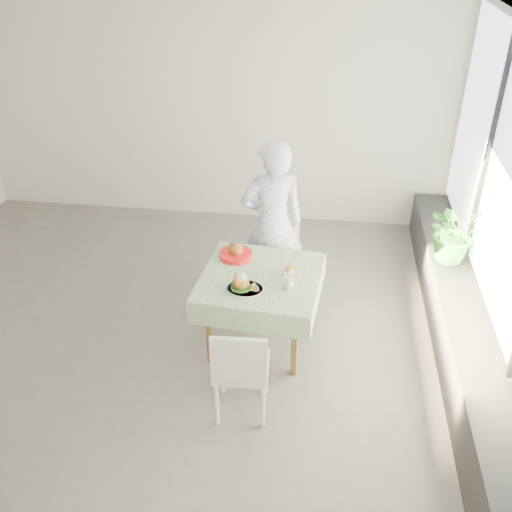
# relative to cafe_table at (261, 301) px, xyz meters

# --- Properties ---
(floor) EXTENTS (6.00, 6.00, 0.00)m
(floor) POSITION_rel_cafe_table_xyz_m (-0.98, 0.08, -0.46)
(floor) COLOR #595654
(floor) RESTS_ON ground
(ceiling) EXTENTS (6.00, 6.00, 0.00)m
(ceiling) POSITION_rel_cafe_table_xyz_m (-0.98, 0.08, 2.34)
(ceiling) COLOR white
(ceiling) RESTS_ON ground
(wall_back) EXTENTS (6.00, 0.02, 2.80)m
(wall_back) POSITION_rel_cafe_table_xyz_m (-0.98, 2.58, 0.94)
(wall_back) COLOR silver
(wall_back) RESTS_ON ground
(wall_front) EXTENTS (6.00, 0.02, 2.80)m
(wall_front) POSITION_rel_cafe_table_xyz_m (-0.98, -2.42, 0.94)
(wall_front) COLOR silver
(wall_front) RESTS_ON ground
(wall_right) EXTENTS (0.02, 5.00, 2.80)m
(wall_right) POSITION_rel_cafe_table_xyz_m (2.02, 0.08, 0.94)
(wall_right) COLOR silver
(wall_right) RESTS_ON ground
(window_ledge) EXTENTS (0.40, 4.80, 0.50)m
(window_ledge) POSITION_rel_cafe_table_xyz_m (1.82, 0.08, -0.21)
(window_ledge) COLOR black
(window_ledge) RESTS_ON ground
(cafe_table) EXTENTS (1.13, 1.13, 0.74)m
(cafe_table) POSITION_rel_cafe_table_xyz_m (0.00, 0.00, 0.00)
(cafe_table) COLOR brown
(cafe_table) RESTS_ON ground
(chair_far) EXTENTS (0.48, 0.48, 0.85)m
(chair_far) POSITION_rel_cafe_table_xyz_m (0.04, 0.87, -0.20)
(chair_far) COLOR white
(chair_far) RESTS_ON ground
(chair_near) EXTENTS (0.44, 0.44, 0.89)m
(chair_near) POSITION_rel_cafe_table_xyz_m (-0.04, -0.90, -0.18)
(chair_near) COLOR white
(chair_near) RESTS_ON ground
(diner) EXTENTS (0.73, 0.59, 1.74)m
(diner) POSITION_rel_cafe_table_xyz_m (0.02, 0.75, 0.41)
(diner) COLOR #93ADEC
(diner) RESTS_ON ground
(main_dish) EXTENTS (0.32, 0.32, 0.16)m
(main_dish) POSITION_rel_cafe_table_xyz_m (-0.12, -0.24, 0.34)
(main_dish) COLOR white
(main_dish) RESTS_ON cafe_table
(juice_cup_orange) EXTENTS (0.10, 0.10, 0.28)m
(juice_cup_orange) POSITION_rel_cafe_table_xyz_m (0.25, 0.03, 0.35)
(juice_cup_orange) COLOR white
(juice_cup_orange) RESTS_ON cafe_table
(juice_cup_lemonade) EXTENTS (0.10, 0.10, 0.27)m
(juice_cup_lemonade) POSITION_rel_cafe_table_xyz_m (0.26, -0.16, 0.34)
(juice_cup_lemonade) COLOR white
(juice_cup_lemonade) RESTS_ON cafe_table
(second_dish) EXTENTS (0.31, 0.31, 0.15)m
(second_dish) POSITION_rel_cafe_table_xyz_m (-0.27, 0.29, 0.32)
(second_dish) COLOR red
(second_dish) RESTS_ON cafe_table
(potted_plant) EXTENTS (0.70, 0.65, 0.64)m
(potted_plant) POSITION_rel_cafe_table_xyz_m (1.81, 0.92, 0.36)
(potted_plant) COLOR #35852C
(potted_plant) RESTS_ON window_ledge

